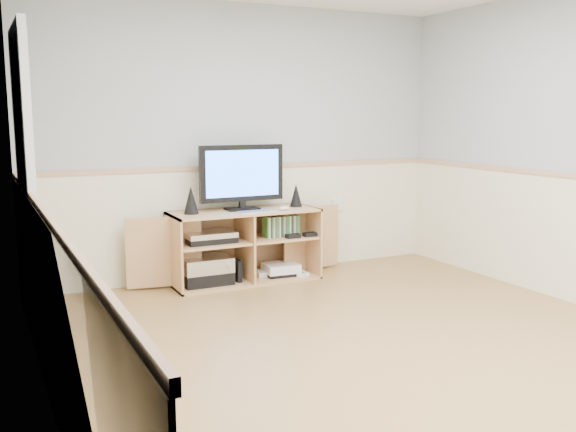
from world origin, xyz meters
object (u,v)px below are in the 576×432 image
at_px(monitor, 242,175).
at_px(game_consoles, 280,270).
at_px(media_cabinet, 242,244).
at_px(keyboard, 256,212).

xyz_separation_m(monitor, game_consoles, (0.34, -0.06, -0.90)).
relative_size(media_cabinet, keyboard, 6.60).
bearing_deg(media_cabinet, monitor, -90.00).
bearing_deg(game_consoles, keyboard, -156.32).
distance_m(media_cabinet, monitor, 0.63).
relative_size(monitor, keyboard, 2.49).
xyz_separation_m(media_cabinet, keyboard, (0.05, -0.20, 0.32)).
distance_m(media_cabinet, keyboard, 0.38).
xyz_separation_m(monitor, keyboard, (0.05, -0.19, -0.31)).
distance_m(keyboard, game_consoles, 0.67).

